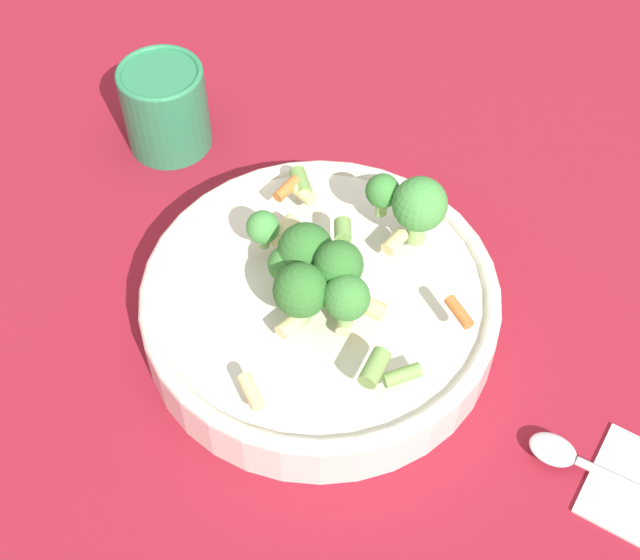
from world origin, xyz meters
The scene contains 5 objects.
ground_plane centered at (0.00, 0.00, 0.00)m, with size 3.00×3.00×0.00m, color maroon.
bowl centered at (0.00, 0.00, 0.03)m, with size 0.29×0.29×0.05m.
pasta_salad centered at (0.01, 0.00, 0.09)m, with size 0.17×0.23×0.07m.
cup centered at (-0.15, 0.22, 0.04)m, with size 0.08×0.08×0.09m.
spoon centered at (0.21, -0.14, 0.01)m, with size 0.18×0.11×0.01m.
Camera 1 is at (-0.00, -0.42, 0.61)m, focal length 50.00 mm.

